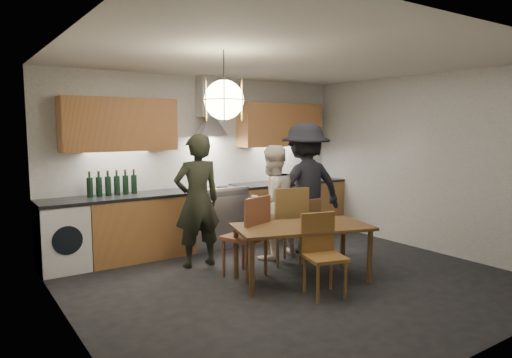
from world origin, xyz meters
TOP-DOWN VIEW (x-y plane):
  - ground at (0.00, 0.00)m, footprint 5.00×5.00m
  - room_shell at (0.00, 0.00)m, footprint 5.02×4.52m
  - counter_run at (0.02, 1.95)m, footprint 5.00×0.62m
  - range_stove at (0.00, 1.94)m, footprint 0.90×0.60m
  - wall_fixtures at (0.00, 2.07)m, footprint 4.30×0.54m
  - pendant_lamp at (-1.00, -0.10)m, footprint 0.43×0.43m
  - dining_table at (0.07, -0.08)m, footprint 1.75×1.22m
  - chair_back_left at (-0.37, 0.37)m, footprint 0.56×0.56m
  - chair_back_mid at (0.35, 0.54)m, footprint 0.57×0.57m
  - chair_back_right at (0.64, 0.54)m, footprint 0.41×0.41m
  - chair_front at (-0.03, -0.53)m, footprint 0.49×0.49m
  - person_left at (-0.69, 1.15)m, footprint 0.66×0.46m
  - person_mid at (0.34, 0.89)m, footprint 0.79×0.62m
  - person_right at (0.93, 0.88)m, footprint 1.30×0.85m
  - mixing_bowl at (1.27, 1.85)m, footprint 0.40×0.40m
  - stock_pot at (1.93, 1.91)m, footprint 0.25×0.25m
  - wine_bottles at (-1.51, 2.05)m, footprint 0.68×0.08m

SIDE VIEW (x-z plane):
  - ground at x=0.00m, z-range 0.00..0.00m
  - range_stove at x=0.00m, z-range -0.02..0.90m
  - counter_run at x=0.02m, z-range 0.00..0.90m
  - chair_back_right at x=0.64m, z-range 0.06..0.92m
  - chair_front at x=-0.03m, z-range 0.06..0.95m
  - chair_back_left at x=-0.37m, z-range 0.07..1.07m
  - dining_table at x=0.07m, z-range 0.26..0.93m
  - chair_back_mid at x=0.35m, z-range 0.08..1.11m
  - person_mid at x=0.34m, z-range 0.00..1.58m
  - person_left at x=-0.69m, z-range 0.00..1.74m
  - mixing_bowl at x=1.27m, z-range 0.90..0.98m
  - person_right at x=0.93m, z-range 0.00..1.89m
  - stock_pot at x=1.93m, z-range 0.90..1.05m
  - wine_bottles at x=-1.51m, z-range 0.90..1.24m
  - room_shell at x=0.00m, z-range 0.40..3.01m
  - wall_fixtures at x=0.00m, z-range 1.32..2.42m
  - pendant_lamp at x=-1.00m, z-range 1.75..2.45m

